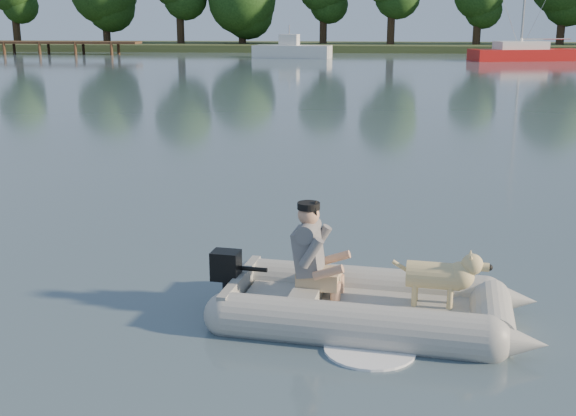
# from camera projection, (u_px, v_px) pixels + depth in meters

# --- Properties ---
(water) EXTENTS (160.00, 160.00, 0.00)m
(water) POSITION_uv_depth(u_px,v_px,m) (291.00, 322.00, 7.29)
(water) COLOR slate
(water) RESTS_ON ground
(shore_bank) EXTENTS (160.00, 12.00, 0.70)m
(shore_bank) POSITION_uv_depth(u_px,v_px,m) (349.00, 47.00, 66.90)
(shore_bank) COLOR #47512D
(shore_bank) RESTS_ON water
(dock) EXTENTS (18.00, 2.00, 1.04)m
(dock) POSITION_uv_depth(u_px,v_px,m) (32.00, 48.00, 59.50)
(dock) COLOR #4C331E
(dock) RESTS_ON water
(dinghy) EXTENTS (4.67, 3.51, 1.28)m
(dinghy) POSITION_uv_depth(u_px,v_px,m) (372.00, 271.00, 7.18)
(dinghy) COLOR #9A9A95
(dinghy) RESTS_ON water
(man) EXTENTS (0.74, 0.66, 0.99)m
(man) POSITION_uv_depth(u_px,v_px,m) (310.00, 248.00, 7.32)
(man) COLOR slate
(man) RESTS_ON dinghy
(dog) EXTENTS (0.89, 0.42, 0.57)m
(dog) POSITION_uv_depth(u_px,v_px,m) (433.00, 280.00, 7.11)
(dog) COLOR #D2B779
(dog) RESTS_ON dinghy
(outboard_motor) EXTENTS (0.41, 0.32, 0.72)m
(outboard_motor) POSITION_uv_depth(u_px,v_px,m) (226.00, 282.00, 7.58)
(outboard_motor) COLOR black
(outboard_motor) RESTS_ON dinghy
(motorboat) EXTENTS (6.24, 3.13, 2.53)m
(motorboat) POSITION_uv_depth(u_px,v_px,m) (292.00, 42.00, 54.10)
(motorboat) COLOR white
(motorboat) RESTS_ON water
(sailboat) EXTENTS (8.24, 4.10, 10.87)m
(sailboat) POSITION_uv_depth(u_px,v_px,m) (526.00, 54.00, 50.70)
(sailboat) COLOR red
(sailboat) RESTS_ON water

